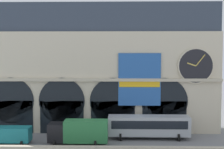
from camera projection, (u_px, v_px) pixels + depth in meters
name	position (u px, v px, depth m)	size (l,w,h in m)	color
ground_plane	(84.00, 143.00, 40.05)	(200.00, 200.00, 0.00)	slate
station_building	(89.00, 69.00, 46.79)	(38.52, 5.15, 19.02)	beige
van_midwest	(10.00, 134.00, 39.66)	(5.20, 2.48, 2.20)	#19727A
box_truck_center	(79.00, 131.00, 39.36)	(7.50, 2.91, 3.12)	black
bus_mideast	(149.00, 126.00, 42.13)	(11.00, 3.25, 3.10)	#ADB2B7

